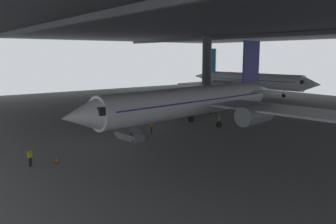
# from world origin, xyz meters

# --- Properties ---
(ground_plane) EXTENTS (110.00, 110.00, 0.00)m
(ground_plane) POSITION_xyz_m (0.00, 0.00, 0.00)
(ground_plane) COLOR gray
(hangar_structure) EXTENTS (121.00, 99.00, 14.85)m
(hangar_structure) POSITION_xyz_m (-0.08, 13.77, 14.22)
(hangar_structure) COLOR #4C4F54
(hangar_structure) RESTS_ON ground_plane
(airplane_main) EXTENTS (36.65, 37.74, 11.76)m
(airplane_main) POSITION_xyz_m (0.16, 4.30, 3.51)
(airplane_main) COLOR white
(airplane_main) RESTS_ON ground_plane
(boarding_stairs) EXTENTS (4.39, 1.94, 4.72)m
(boarding_stairs) POSITION_xyz_m (0.77, -6.14, 0.74)
(boarding_stairs) COLOR slate
(boarding_stairs) RESTS_ON ground_plane
(crew_worker_near_nose) EXTENTS (0.36, 0.49, 1.59)m
(crew_worker_near_nose) POSITION_xyz_m (4.36, -18.18, 0.90)
(crew_worker_near_nose) COLOR #232838
(crew_worker_near_nose) RESTS_ON ground_plane
(crew_worker_by_stairs) EXTENTS (0.55, 0.26, 1.70)m
(crew_worker_by_stairs) POSITION_xyz_m (-0.26, -2.32, 0.97)
(crew_worker_by_stairs) COLOR #232838
(crew_worker_by_stairs) RESTS_ON ground_plane
(airplane_distant) EXTENTS (35.76, 34.69, 11.22)m
(airplane_distant) POSITION_xyz_m (-22.20, 41.08, 3.41)
(airplane_distant) COLOR white
(airplane_distant) RESTS_ON ground_plane
(traffic_cone_orange) EXTENTS (0.36, 0.36, 0.60)m
(traffic_cone_orange) POSITION_xyz_m (4.68, -15.99, 0.29)
(traffic_cone_orange) COLOR black
(traffic_cone_orange) RESTS_ON ground_plane
(baggage_tug) EXTENTS (1.91, 2.48, 0.90)m
(baggage_tug) POSITION_xyz_m (-6.66, 13.63, 0.53)
(baggage_tug) COLOR yellow
(baggage_tug) RESTS_ON ground_plane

